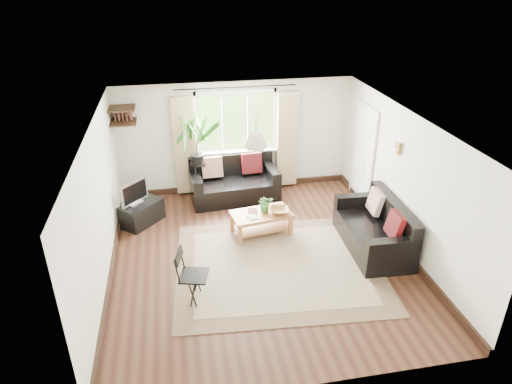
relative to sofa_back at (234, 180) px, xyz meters
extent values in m
plane|color=black|center=(0.13, -2.23, -0.43)|extent=(5.50, 5.50, 0.00)
plane|color=white|center=(0.13, -2.23, 1.97)|extent=(5.50, 5.50, 0.00)
cube|color=beige|center=(0.13, 0.52, 0.77)|extent=(5.00, 0.02, 2.40)
cube|color=beige|center=(0.13, -4.98, 0.77)|extent=(5.00, 0.02, 2.40)
cube|color=beige|center=(-2.37, -2.23, 0.77)|extent=(0.02, 5.50, 2.40)
cube|color=beige|center=(2.63, -2.23, 0.77)|extent=(0.02, 5.50, 2.40)
cube|color=beige|center=(0.37, -2.57, -0.42)|extent=(3.57, 3.13, 0.02)
cube|color=silver|center=(2.60, -0.53, 0.57)|extent=(0.06, 0.96, 2.06)
imported|color=#2F6F2C|center=(0.37, -1.44, 0.17)|extent=(0.29, 0.25, 0.32)
imported|color=brown|center=(0.61, -1.55, 0.06)|extent=(0.41, 0.41, 0.09)
imported|color=silver|center=(0.03, -1.64, 0.02)|extent=(0.22, 0.26, 0.02)
imported|color=#572722|center=(0.05, -1.42, 0.02)|extent=(0.19, 0.24, 0.02)
cube|color=black|center=(-1.91, -0.69, -0.21)|extent=(0.89, 0.91, 0.44)
imported|color=#2D6023|center=(0.38, 0.40, 0.64)|extent=(0.14, 0.10, 0.27)
camera|label=1|loc=(-1.14, -8.65, 4.10)|focal=32.00mm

